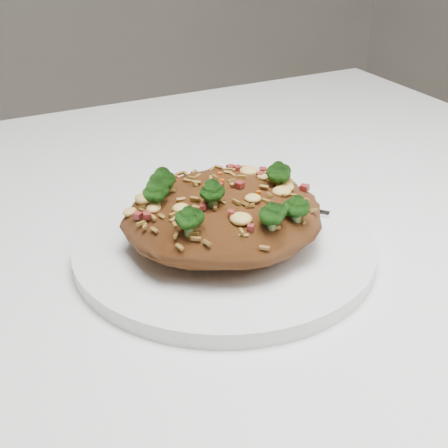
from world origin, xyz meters
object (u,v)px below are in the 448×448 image
Objects in this scene: dining_table at (89,345)px; fork at (255,200)px; plate at (224,246)px; fried_rice at (224,207)px.

dining_table is 8.88× the size of fork.
plate is 0.04m from fried_rice.
dining_table is at bearing -126.91° from fork.
fork reaches higher than plate.
fork is (0.06, 0.05, -0.03)m from fried_rice.
fried_rice is (0.12, -0.04, 0.14)m from dining_table.
fried_rice is at bearing -117.72° from plate.
fried_rice is 0.08m from fork.
dining_table is 7.01× the size of fried_rice.
fried_rice is at bearing -88.91° from fork.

